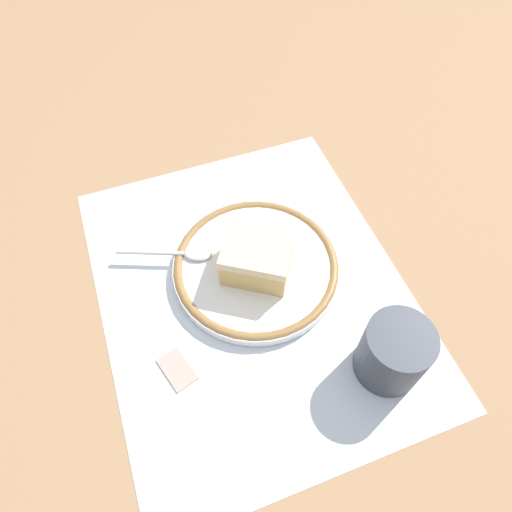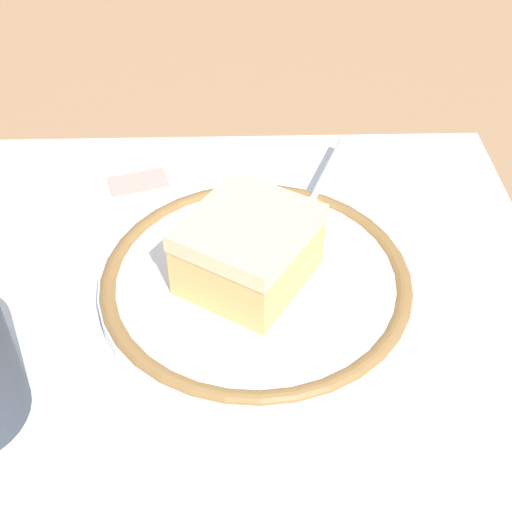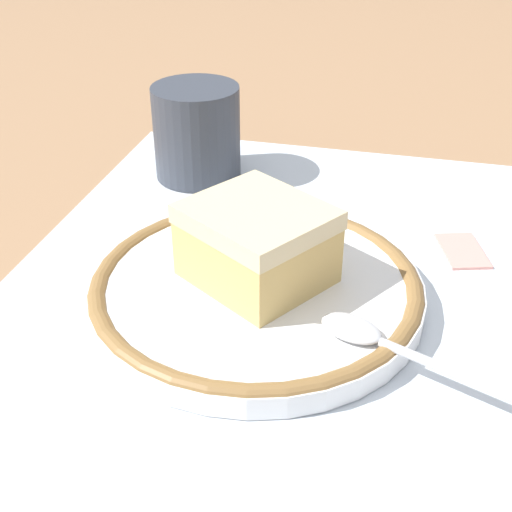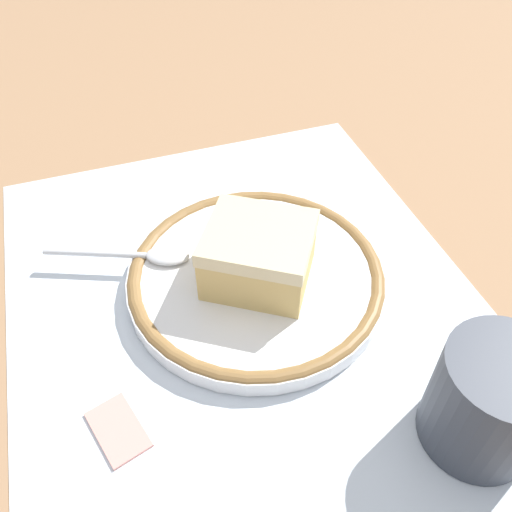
% 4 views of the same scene
% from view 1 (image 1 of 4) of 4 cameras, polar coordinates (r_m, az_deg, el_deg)
% --- Properties ---
extents(ground_plane, '(2.40, 2.40, 0.00)m').
position_cam_1_polar(ground_plane, '(0.61, -0.46, -4.18)').
color(ground_plane, '#9E7551').
extents(placemat, '(0.49, 0.39, 0.00)m').
position_cam_1_polar(placemat, '(0.61, -0.46, -4.15)').
color(placemat, silver).
rests_on(placemat, ground_plane).
extents(plate, '(0.22, 0.22, 0.02)m').
position_cam_1_polar(plate, '(0.62, 0.00, -1.32)').
color(plate, white).
rests_on(plate, placemat).
extents(cake_slice, '(0.11, 0.11, 0.05)m').
position_cam_1_polar(cake_slice, '(0.59, 0.23, -0.03)').
color(cake_slice, '#DBB76B').
rests_on(cake_slice, plate).
extents(spoon, '(0.06, 0.13, 0.01)m').
position_cam_1_polar(spoon, '(0.63, -8.88, 0.32)').
color(spoon, silver).
rests_on(spoon, plate).
extents(cup, '(0.08, 0.08, 0.08)m').
position_cam_1_polar(cup, '(0.56, 16.54, -11.60)').
color(cup, '#383D47').
rests_on(cup, placemat).
extents(sugar_packet, '(0.06, 0.04, 0.01)m').
position_cam_1_polar(sugar_packet, '(0.57, -9.77, -13.57)').
color(sugar_packet, '#E5998C').
rests_on(sugar_packet, placemat).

